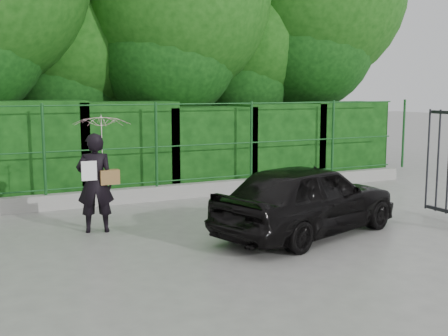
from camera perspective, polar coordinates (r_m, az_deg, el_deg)
name	(u,v)px	position (r m, az deg, el deg)	size (l,w,h in m)	color
ground	(235,259)	(8.00, 1.16, -9.21)	(80.00, 80.00, 0.00)	gray
kerb	(139,195)	(12.03, -8.62, -2.70)	(14.00, 0.25, 0.30)	#9E9E99
fence	(148,145)	(11.95, -7.71, 2.33)	(14.13, 0.06, 1.80)	#16491C
hedge	(130,150)	(12.89, -9.50, 1.79)	(14.20, 1.20, 2.13)	black
trees	(140,2)	(15.42, -8.48, 16.32)	(17.10, 6.15, 8.08)	black
woman	(100,155)	(9.52, -12.49, 1.30)	(0.96, 0.96, 1.96)	black
car	(308,198)	(9.26, 8.49, -3.07)	(1.42, 3.53, 1.20)	black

